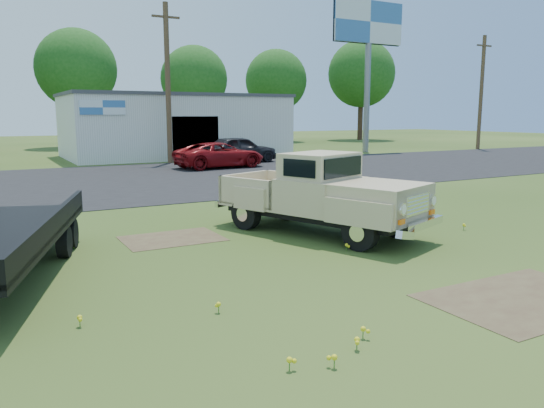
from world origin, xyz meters
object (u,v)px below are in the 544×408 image
(vintage_pickup_truck, at_px, (319,193))
(red_pickup, at_px, (220,155))
(billboard, at_px, (368,36))
(dark_sedan, at_px, (239,150))

(vintage_pickup_truck, relative_size, red_pickup, 1.11)
(billboard, xyz_separation_m, red_pickup, (-14.54, -5.98, -7.87))
(dark_sedan, bearing_deg, billboard, -79.86)
(billboard, distance_m, dark_sedan, 15.09)
(billboard, bearing_deg, dark_sedan, -162.94)
(billboard, xyz_separation_m, dark_sedan, (-12.38, -3.80, -7.76))
(vintage_pickup_truck, bearing_deg, dark_sedan, 49.59)
(red_pickup, xyz_separation_m, dark_sedan, (2.17, 2.18, 0.11))
(vintage_pickup_truck, bearing_deg, billboard, 28.29)
(billboard, height_order, dark_sedan, billboard)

